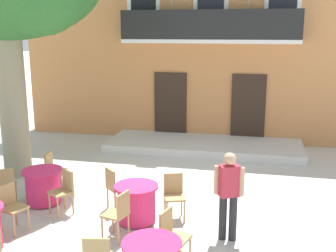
{
  "coord_description": "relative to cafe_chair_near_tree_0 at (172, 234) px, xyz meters",
  "views": [
    {
      "loc": [
        2.3,
        -8.56,
        3.67
      ],
      "look_at": [
        0.11,
        1.43,
        1.3
      ],
      "focal_mm": 44.1,
      "sensor_mm": 36.0,
      "label": 1
    }
  ],
  "objects": [
    {
      "name": "cafe_table_front",
      "position": [
        -3.21,
        1.75,
        -0.14
      ],
      "size": [
        0.86,
        0.86,
        0.76
      ],
      "color": "#E52D66",
      "rests_on": "ground"
    },
    {
      "name": "cafe_chair_middle_0",
      "position": [
        -0.3,
        1.65,
        0.0
      ],
      "size": [
        0.51,
        0.51,
        0.91
      ],
      "color": "tan",
      "rests_on": "ground"
    },
    {
      "name": "pedestrian_near_entrance",
      "position": [
        0.81,
        1.01,
        0.39
      ],
      "size": [
        0.53,
        0.35,
        1.62
      ],
      "color": "#232328",
      "rests_on": "ground"
    },
    {
      "name": "cafe_chair_front_2",
      "position": [
        -3.35,
        2.49,
        0.0
      ],
      "size": [
        0.43,
        0.43,
        0.91
      ],
      "color": "tan",
      "rests_on": "ground"
    },
    {
      "name": "cafe_chair_near_tree_0",
      "position": [
        0.0,
        0.0,
        0.0
      ],
      "size": [
        0.49,
        0.49,
        0.91
      ],
      "color": "tan",
      "rests_on": "ground"
    },
    {
      "name": "building_facade",
      "position": [
        -0.36,
        9.69,
        3.22
      ],
      "size": [
        13.0,
        5.09,
        7.5
      ],
      "color": "#CC844C",
      "rests_on": "ground"
    },
    {
      "name": "cafe_chair_middle_1",
      "position": [
        -1.58,
        1.78,
        0.0
      ],
      "size": [
        0.57,
        0.57,
        0.91
      ],
      "color": "tan",
      "rests_on": "ground"
    },
    {
      "name": "ground_plane",
      "position": [
        -1.08,
        2.7,
        -0.53
      ],
      "size": [
        120.0,
        120.0,
        0.0
      ],
      "primitive_type": "plane",
      "color": "beige"
    },
    {
      "name": "entrance_step_platform",
      "position": [
        -0.36,
        6.64,
        -0.4
      ],
      "size": [
        6.06,
        2.12,
        0.25
      ],
      "primitive_type": "cube",
      "color": "silver",
      "rests_on": "ground"
    },
    {
      "name": "cafe_chair_front_1",
      "position": [
        -2.54,
        1.39,
        0.0
      ],
      "size": [
        0.56,
        0.56,
        0.91
      ],
      "color": "tan",
      "rests_on": "ground"
    },
    {
      "name": "cafe_chair_front_0",
      "position": [
        -3.83,
        1.32,
        0.0
      ],
      "size": [
        0.54,
        0.54,
        0.91
      ],
      "color": "tan",
      "rests_on": "ground"
    },
    {
      "name": "cafe_chair_far_side_2",
      "position": [
        -3.15,
        0.46,
        0.0
      ],
      "size": [
        0.5,
        0.5,
        0.91
      ],
      "color": "tan",
      "rests_on": "ground"
    },
    {
      "name": "cafe_chair_middle_2",
      "position": [
        -1.09,
        0.58,
        0.0
      ],
      "size": [
        0.48,
        0.48,
        0.91
      ],
      "color": "tan",
      "rests_on": "ground"
    },
    {
      "name": "cafe_table_middle",
      "position": [
        -0.98,
        1.32,
        -0.14
      ],
      "size": [
        0.86,
        0.86,
        0.76
      ],
      "color": "#E52D66",
      "rests_on": "ground"
    }
  ]
}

